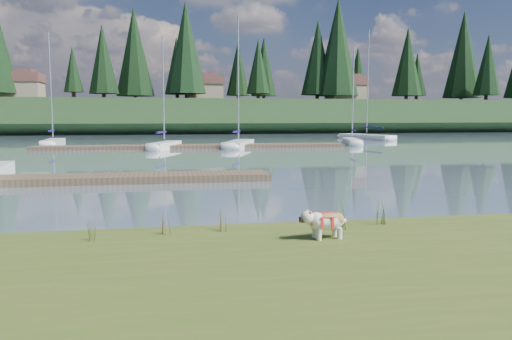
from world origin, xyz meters
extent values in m
plane|color=slate|center=(0.00, 30.00, 0.00)|extent=(200.00, 200.00, 0.00)
cube|color=#404F1B|center=(0.00, -6.00, 0.17)|extent=(60.00, 9.00, 0.35)
cube|color=#1C3319|center=(0.00, 73.00, 2.50)|extent=(200.00, 20.00, 5.00)
cylinder|color=silver|center=(2.52, -3.25, 0.46)|extent=(0.11, 0.11, 0.22)
cylinder|color=silver|center=(2.50, -3.03, 0.46)|extent=(0.11, 0.11, 0.22)
cylinder|color=silver|center=(2.96, -3.20, 0.46)|extent=(0.11, 0.11, 0.22)
cylinder|color=silver|center=(2.94, -2.98, 0.46)|extent=(0.11, 0.11, 0.22)
ellipsoid|color=silver|center=(2.74, -3.12, 0.69)|extent=(0.76, 0.44, 0.34)
ellipsoid|color=#A4703D|center=(2.74, -3.12, 0.80)|extent=(0.54, 0.39, 0.12)
ellipsoid|color=silver|center=(2.31, -3.16, 0.80)|extent=(0.28, 0.29, 0.25)
cube|color=black|center=(2.20, -3.18, 0.76)|extent=(0.09, 0.13, 0.10)
cube|color=#4C3D2C|center=(-4.00, 9.00, 0.15)|extent=(16.00, 2.00, 0.30)
cube|color=#4C3D2C|center=(2.00, 30.00, 0.15)|extent=(26.00, 2.20, 0.30)
cube|color=white|center=(-10.51, 35.92, 0.22)|extent=(1.71, 6.11, 0.70)
ellipsoid|color=white|center=(-10.68, 38.94, 0.22)|extent=(1.41, 1.72, 0.70)
cylinder|color=silver|center=(-10.51, 35.92, 5.52)|extent=(0.12, 0.12, 9.43)
cube|color=#18105D|center=(-10.47, 35.10, 1.40)|extent=(0.33, 2.41, 0.20)
cube|color=white|center=(-0.46, 29.59, 0.22)|extent=(2.93, 5.44, 0.70)
ellipsoid|color=white|center=(0.43, 32.10, 0.22)|extent=(1.58, 1.76, 0.70)
cylinder|color=silver|center=(-0.46, 29.59, 5.00)|extent=(0.12, 0.12, 8.40)
cube|color=#18105D|center=(-0.70, 28.90, 1.40)|extent=(0.90, 2.07, 0.20)
cube|color=white|center=(5.87, 30.41, 0.22)|extent=(3.76, 6.93, 0.70)
ellipsoid|color=white|center=(7.02, 33.61, 0.22)|extent=(2.03, 2.25, 0.70)
cylinder|color=silver|center=(5.87, 30.41, 6.04)|extent=(0.12, 0.12, 10.47)
cube|color=#18105D|center=(5.56, 29.53, 1.40)|extent=(1.10, 2.62, 0.20)
cube|color=white|center=(17.03, 32.42, 0.22)|extent=(2.35, 5.51, 0.70)
ellipsoid|color=white|center=(17.60, 35.04, 0.22)|extent=(1.46, 1.68, 0.70)
cylinder|color=silver|center=(17.03, 32.42, 4.94)|extent=(0.12, 0.12, 8.28)
cube|color=#18105D|center=(16.87, 31.70, 1.40)|extent=(0.66, 2.13, 0.20)
cube|color=white|center=(22.55, 42.11, 0.22)|extent=(4.27, 7.90, 0.70)
ellipsoid|color=white|center=(21.24, 45.77, 0.22)|extent=(2.31, 2.56, 0.70)
cylinder|color=silver|center=(22.55, 42.11, 6.58)|extent=(0.12, 0.12, 11.57)
cube|color=#18105D|center=(22.90, 41.12, 1.40)|extent=(1.23, 2.97, 0.20)
cone|color=#475B23|center=(-0.50, -2.15, 0.60)|extent=(0.03, 0.03, 0.51)
cone|color=brown|center=(-0.39, -2.22, 0.55)|extent=(0.03, 0.03, 0.41)
cone|color=#475B23|center=(-0.44, -2.12, 0.63)|extent=(0.03, 0.03, 0.56)
cone|color=brown|center=(-0.36, -2.18, 0.53)|extent=(0.03, 0.03, 0.35)
cone|color=#475B23|center=(-0.48, -2.23, 0.58)|extent=(0.03, 0.03, 0.46)
cone|color=#475B23|center=(0.68, -2.09, 0.60)|extent=(0.03, 0.03, 0.51)
cone|color=brown|center=(0.79, -2.16, 0.55)|extent=(0.03, 0.03, 0.41)
cone|color=#475B23|center=(0.74, -2.06, 0.63)|extent=(0.03, 0.03, 0.56)
cone|color=brown|center=(0.82, -2.12, 0.53)|extent=(0.03, 0.03, 0.36)
cone|color=#475B23|center=(0.70, -2.17, 0.58)|extent=(0.03, 0.03, 0.46)
cone|color=#475B23|center=(3.21, -2.40, 0.67)|extent=(0.03, 0.03, 0.64)
cone|color=brown|center=(3.32, -2.47, 0.61)|extent=(0.03, 0.03, 0.51)
cone|color=#475B23|center=(3.27, -2.37, 0.70)|extent=(0.03, 0.03, 0.71)
cone|color=brown|center=(3.35, -2.43, 0.57)|extent=(0.03, 0.03, 0.45)
cone|color=#475B23|center=(3.23, -2.48, 0.64)|extent=(0.03, 0.03, 0.58)
cone|color=#475B23|center=(-1.92, -2.43, 0.57)|extent=(0.03, 0.03, 0.45)
cone|color=brown|center=(-1.81, -2.50, 0.53)|extent=(0.03, 0.03, 0.36)
cone|color=#475B23|center=(-1.86, -2.40, 0.60)|extent=(0.03, 0.03, 0.49)
cone|color=brown|center=(-1.78, -2.46, 0.51)|extent=(0.03, 0.03, 0.31)
cone|color=#475B23|center=(-1.90, -2.51, 0.55)|extent=(0.03, 0.03, 0.40)
cone|color=#475B23|center=(2.58, -2.73, 0.55)|extent=(0.03, 0.03, 0.39)
cone|color=brown|center=(2.69, -2.80, 0.51)|extent=(0.03, 0.03, 0.32)
cone|color=#475B23|center=(2.64, -2.70, 0.57)|extent=(0.03, 0.03, 0.43)
cone|color=brown|center=(2.72, -2.76, 0.49)|extent=(0.03, 0.03, 0.28)
cone|color=#475B23|center=(2.60, -2.81, 0.53)|extent=(0.03, 0.03, 0.36)
cone|color=#475B23|center=(4.23, -2.08, 0.64)|extent=(0.03, 0.03, 0.57)
cone|color=brown|center=(4.34, -2.15, 0.58)|extent=(0.03, 0.03, 0.46)
cone|color=#475B23|center=(4.29, -2.05, 0.66)|extent=(0.03, 0.03, 0.63)
cone|color=brown|center=(4.37, -2.11, 0.55)|extent=(0.03, 0.03, 0.40)
cone|color=#475B23|center=(4.25, -2.16, 0.61)|extent=(0.03, 0.03, 0.51)
cube|color=#33281C|center=(0.00, -1.60, 0.07)|extent=(60.00, 0.50, 0.14)
cylinder|color=#382619|center=(-10.00, 72.00, 5.90)|extent=(0.60, 0.60, 1.80)
cone|color=black|center=(-10.00, 72.00, 11.75)|extent=(4.84, 4.84, 11.00)
cylinder|color=#382619|center=(3.00, 66.00, 5.90)|extent=(0.60, 0.60, 1.80)
cone|color=black|center=(3.00, 66.00, 13.10)|extent=(6.16, 6.16, 14.00)
cylinder|color=#382619|center=(15.00, 70.00, 5.90)|extent=(0.60, 0.60, 1.80)
cone|color=black|center=(15.00, 70.00, 10.85)|extent=(3.96, 3.96, 9.00)
cylinder|color=#382619|center=(28.00, 68.00, 5.90)|extent=(0.60, 0.60, 1.80)
cone|color=black|center=(28.00, 68.00, 14.00)|extent=(7.04, 7.04, 16.00)
cylinder|color=#382619|center=(42.00, 71.00, 5.90)|extent=(0.60, 0.60, 1.80)
cone|color=black|center=(42.00, 71.00, 12.20)|extent=(5.28, 5.28, 12.00)
cylinder|color=#382619|center=(55.00, 67.00, 5.90)|extent=(0.60, 0.60, 1.80)
cone|color=black|center=(55.00, 67.00, 11.52)|extent=(4.62, 4.62, 10.50)
cube|color=gray|center=(-22.00, 70.00, 6.40)|extent=(6.00, 5.00, 2.80)
cube|color=brown|center=(-22.00, 70.00, 8.50)|extent=(6.30, 5.30, 1.40)
cube|color=brown|center=(-22.00, 70.00, 9.30)|extent=(4.20, 3.60, 0.70)
cube|color=gray|center=(6.00, 71.00, 6.40)|extent=(6.00, 5.00, 2.80)
cube|color=brown|center=(6.00, 71.00, 8.50)|extent=(6.30, 5.30, 1.40)
cube|color=brown|center=(6.00, 71.00, 9.30)|extent=(4.20, 3.60, 0.70)
cube|color=gray|center=(30.00, 69.00, 6.40)|extent=(6.00, 5.00, 2.80)
cube|color=brown|center=(30.00, 69.00, 8.50)|extent=(6.30, 5.30, 1.40)
cube|color=brown|center=(30.00, 69.00, 9.30)|extent=(4.20, 3.60, 0.70)
camera|label=1|loc=(-0.39, -12.38, 2.78)|focal=35.00mm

